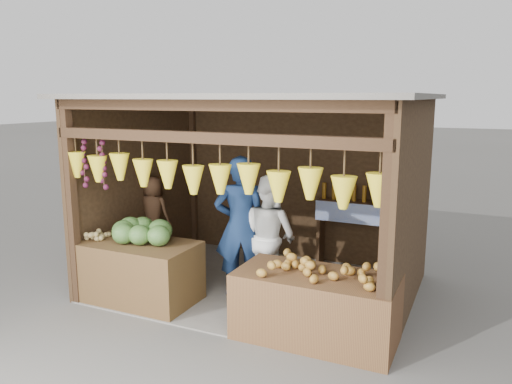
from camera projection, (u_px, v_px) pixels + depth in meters
ground at (260, 288)px, 6.97m from camera, size 80.00×80.00×0.00m
stall_structure at (256, 170)px, 6.64m from camera, size 4.30×3.30×2.66m
back_shelf at (358, 215)px, 7.52m from camera, size 1.25×0.32×1.32m
counter_left at (139, 272)px, 6.47m from camera, size 1.50×0.85×0.79m
counter_right at (316, 307)px, 5.45m from camera, size 1.74×0.85×0.74m
stool at (155, 257)px, 7.82m from camera, size 0.32×0.32×0.30m
man_standing at (240, 227)px, 6.56m from camera, size 0.81×0.69×1.89m
woman_standing at (270, 236)px, 6.57m from camera, size 0.98×0.89×1.64m
vendor_seated at (153, 213)px, 7.68m from camera, size 0.55×0.36×1.13m
melon_pile at (139, 230)px, 6.40m from camera, size 1.00×0.50×0.32m
tanfruit_pile at (97, 234)px, 6.57m from camera, size 0.34×0.40×0.13m
mango_pile at (324, 267)px, 5.27m from camera, size 1.40×0.64×0.22m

